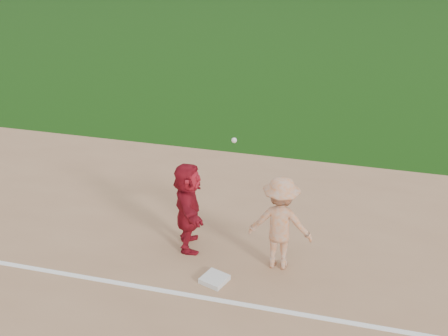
# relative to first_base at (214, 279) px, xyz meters

# --- Properties ---
(ground) EXTENTS (160.00, 160.00, 0.00)m
(ground) POSITION_rel_first_base_xyz_m (-0.31, 0.33, -0.07)
(ground) COLOR #143B0B
(ground) RESTS_ON ground
(foul_line) EXTENTS (60.00, 0.10, 0.01)m
(foul_line) POSITION_rel_first_base_xyz_m (-0.31, -0.47, -0.04)
(foul_line) COLOR white
(foul_line) RESTS_ON infield_dirt
(first_base) EXTENTS (0.52, 0.52, 0.09)m
(first_base) POSITION_rel_first_base_xyz_m (0.00, 0.00, 0.00)
(first_base) COLOR silver
(first_base) RESTS_ON infield_dirt
(base_runner) EXTENTS (1.01, 1.68, 1.73)m
(base_runner) POSITION_rel_first_base_xyz_m (-0.75, 0.92, 0.82)
(base_runner) COLOR maroon
(base_runner) RESTS_ON infield_dirt
(first_base_play) EXTENTS (1.41, 0.66, 2.47)m
(first_base_play) POSITION_rel_first_base_xyz_m (0.98, 0.76, 0.83)
(first_base_play) COLOR #ABABAE
(first_base_play) RESTS_ON infield_dirt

